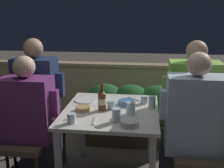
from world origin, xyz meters
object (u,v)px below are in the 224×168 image
(person_navy_jumper, at_px, (40,105))
(beer_bottle, at_px, (102,100))
(chair_left_far, at_px, (23,117))
(chair_left_near, at_px, (12,132))
(person_green_blouse, at_px, (189,112))
(person_blue_shirt, at_px, (190,130))
(chair_right_near, at_px, (214,144))
(potted_plant, at_px, (21,109))
(chair_right_far, at_px, (209,128))
(person_purple_stripe, at_px, (32,124))

(person_navy_jumper, bearing_deg, beer_bottle, -18.44)
(chair_left_far, distance_m, person_navy_jumper, 0.25)
(chair_left_far, distance_m, beer_bottle, 0.95)
(chair_left_near, bearing_deg, person_green_blouse, 11.02)
(chair_left_near, bearing_deg, person_blue_shirt, -1.07)
(person_navy_jumper, xyz_separation_m, person_green_blouse, (1.46, -0.03, -0.00))
(person_blue_shirt, distance_m, person_green_blouse, 0.34)
(chair_left_near, xyz_separation_m, chair_right_near, (1.77, -0.03, 0.00))
(beer_bottle, bearing_deg, person_navy_jumper, 161.56)
(chair_left_far, height_order, potted_plant, chair_left_far)
(person_navy_jumper, height_order, person_green_blouse, person_green_blouse)
(chair_right_far, bearing_deg, person_blue_shirt, -124.35)
(person_navy_jumper, relative_size, chair_right_near, 1.54)
(chair_left_near, height_order, chair_right_far, same)
(person_green_blouse, xyz_separation_m, beer_bottle, (-0.79, -0.19, 0.15))
(beer_bottle, height_order, potted_plant, beer_bottle)
(chair_right_far, bearing_deg, person_purple_stripe, -168.96)
(chair_left_near, xyz_separation_m, chair_right_far, (1.80, 0.31, 0.00))
(person_navy_jumper, distance_m, person_blue_shirt, 1.47)
(chair_left_far, bearing_deg, potted_plant, 116.76)
(chair_right_near, xyz_separation_m, chair_right_far, (0.03, 0.34, 0.00))
(chair_right_near, height_order, beer_bottle, beer_bottle)
(chair_left_far, bearing_deg, person_purple_stripe, -53.59)
(person_blue_shirt, height_order, potted_plant, person_blue_shirt)
(person_green_blouse, bearing_deg, chair_right_far, 0.00)
(chair_left_near, relative_size, chair_left_far, 1.00)
(chair_left_near, xyz_separation_m, potted_plant, (-0.27, 0.78, -0.08))
(chair_left_near, xyz_separation_m, beer_bottle, (0.82, 0.12, 0.30))
(person_purple_stripe, distance_m, chair_right_far, 1.63)
(person_green_blouse, bearing_deg, potted_plant, 166.12)
(chair_right_far, bearing_deg, beer_bottle, -169.18)
(person_navy_jumper, relative_size, person_green_blouse, 1.00)
(person_navy_jumper, height_order, beer_bottle, person_navy_jumper)
(person_purple_stripe, distance_m, potted_plant, 0.92)
(person_green_blouse, relative_size, beer_bottle, 5.37)
(potted_plant, bearing_deg, person_purple_stripe, -58.67)
(person_blue_shirt, height_order, beer_bottle, person_blue_shirt)
(chair_left_near, xyz_separation_m, chair_left_far, (-0.05, 0.35, 0.00))
(person_blue_shirt, relative_size, chair_right_far, 1.49)
(chair_right_far, height_order, person_green_blouse, person_green_blouse)
(potted_plant, bearing_deg, person_green_blouse, -13.88)
(chair_left_near, distance_m, person_blue_shirt, 1.57)
(beer_bottle, bearing_deg, person_blue_shirt, -11.46)
(chair_left_near, bearing_deg, potted_plant, 109.16)
(chair_left_near, relative_size, person_green_blouse, 0.65)
(chair_right_near, bearing_deg, chair_right_far, 84.47)
(chair_right_near, bearing_deg, person_blue_shirt, -180.00)
(chair_left_far, height_order, chair_right_near, same)
(chair_left_far, distance_m, potted_plant, 0.49)
(chair_left_far, bearing_deg, person_blue_shirt, -13.05)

